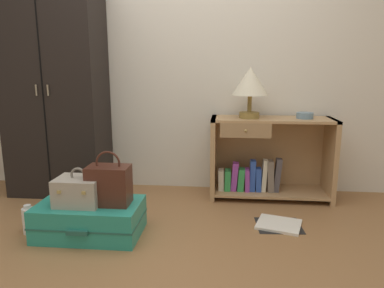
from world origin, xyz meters
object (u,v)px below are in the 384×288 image
object	(u,v)px
suitcase_large	(90,219)
wardrobe	(56,89)
bowl	(305,116)
handbag	(109,185)
open_book_on_floor	(279,225)
bookshelf	(266,159)
table_lamp	(250,83)
bottle	(29,220)
train_case	(79,191)

from	to	relation	value
suitcase_large	wardrobe	bearing A→B (deg)	125.17
bowl	suitcase_large	xyz separation A→B (m)	(-1.57, -0.87, -0.62)
handbag	open_book_on_floor	size ratio (longest dim) A/B	1.00
bowl	open_book_on_floor	size ratio (longest dim) A/B	0.38
handbag	open_book_on_floor	distance (m)	1.25
bookshelf	table_lamp	xyz separation A→B (m)	(-0.16, -0.03, 0.66)
table_lamp	bottle	size ratio (longest dim) A/B	2.09
wardrobe	train_case	xyz separation A→B (m)	(0.54, -0.86, -0.63)
suitcase_large	handbag	size ratio (longest dim) A/B	1.92
table_lamp	open_book_on_floor	size ratio (longest dim) A/B	1.17
bowl	bottle	distance (m)	2.29
handbag	train_case	bearing A→B (deg)	-173.09
train_case	wardrobe	bearing A→B (deg)	121.94
bookshelf	handbag	distance (m)	1.43
open_book_on_floor	suitcase_large	bearing A→B (deg)	-168.46
handbag	open_book_on_floor	xyz separation A→B (m)	(1.17, 0.27, -0.36)
wardrobe	train_case	size ratio (longest dim) A/B	6.41
table_lamp	bowl	xyz separation A→B (m)	(0.47, 0.02, -0.27)
handbag	open_book_on_floor	bearing A→B (deg)	12.90
suitcase_large	handbag	world-z (taller)	handbag
bookshelf	train_case	distance (m)	1.60
handbag	bookshelf	bearing A→B (deg)	38.16
suitcase_large	train_case	size ratio (longest dim) A/B	2.37
bookshelf	table_lamp	bearing A→B (deg)	-168.31
bookshelf	open_book_on_floor	xyz separation A→B (m)	(0.04, -0.62, -0.33)
table_lamp	handbag	bearing A→B (deg)	-138.57
bottle	open_book_on_floor	world-z (taller)	bottle
wardrobe	suitcase_large	distance (m)	1.33
suitcase_large	bottle	xyz separation A→B (m)	(-0.43, -0.02, -0.02)
bookshelf	bowl	world-z (taller)	bowl
bookshelf	bottle	world-z (taller)	bookshelf
bottle	bowl	bearing A→B (deg)	23.85
bowl	handbag	bearing A→B (deg)	-148.78
table_lamp	handbag	distance (m)	1.43
wardrobe	open_book_on_floor	world-z (taller)	wardrobe
table_lamp	handbag	world-z (taller)	table_lamp
wardrobe	handbag	world-z (taller)	wardrobe
table_lamp	bowl	world-z (taller)	table_lamp
bookshelf	bottle	distance (m)	1.94
bookshelf	open_book_on_floor	world-z (taller)	bookshelf
bowl	open_book_on_floor	world-z (taller)	bowl
wardrobe	handbag	bearing A→B (deg)	-48.73
open_book_on_floor	wardrobe	bearing A→B (deg)	163.24
bowl	open_book_on_floor	xyz separation A→B (m)	(-0.26, -0.60, -0.73)
open_book_on_floor	table_lamp	bearing A→B (deg)	109.21
train_case	open_book_on_floor	xyz separation A→B (m)	(1.36, 0.29, -0.31)
suitcase_large	bottle	world-z (taller)	suitcase_large
suitcase_large	open_book_on_floor	xyz separation A→B (m)	(1.31, 0.27, -0.11)
suitcase_large	handbag	xyz separation A→B (m)	(0.14, 0.00, 0.25)
wardrobe	train_case	distance (m)	1.20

